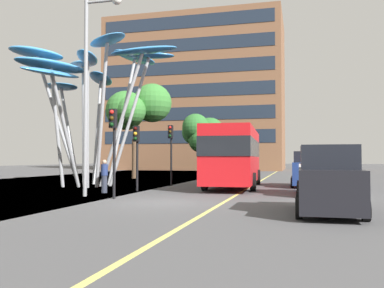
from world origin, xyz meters
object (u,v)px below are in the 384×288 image
traffic_light_kerb_near (113,134)px  pedestrian (104,176)px  red_bus (234,154)px  traffic_light_kerb_far (137,144)px  car_parked_far (309,170)px  leaf_sculpture (89,71)px  car_parked_near (328,182)px  traffic_light_island_mid (171,142)px  car_parked_mid (320,172)px  street_lamp (93,71)px

traffic_light_kerb_near → pedestrian: (-1.74, 2.74, -1.91)m
pedestrian → red_bus: bearing=44.6°
traffic_light_kerb_far → car_parked_far: (8.65, 5.77, -1.44)m
traffic_light_kerb_far → car_parked_far: size_ratio=0.79×
leaf_sculpture → pedestrian: bearing=-53.9°
car_parked_near → car_parked_far: 12.50m
traffic_light_kerb_far → traffic_light_island_mid: 4.63m
leaf_sculpture → traffic_light_kerb_near: bearing=-55.3°
car_parked_mid → traffic_light_kerb_far: bearing=-179.3°
leaf_sculpture → traffic_light_island_mid: leaf_sculpture is taller
red_bus → traffic_light_island_mid: size_ratio=2.70×
traffic_light_island_mid → car_parked_far: size_ratio=0.88×
traffic_light_kerb_far → pedestrian: bearing=-133.4°
pedestrian → car_parked_near: bearing=-28.4°
car_parked_far → car_parked_near: bearing=-88.6°
car_parked_near → street_lamp: 11.39m
traffic_light_kerb_far → street_lamp: (-0.82, -3.18, 3.16)m
leaf_sculpture → traffic_light_kerb_far: leaf_sculpture is taller
traffic_light_kerb_far → car_parked_far: traffic_light_kerb_far is taller
red_bus → car_parked_near: red_bus is taller
traffic_light_kerb_far → car_parked_near: (8.97, -6.73, -1.46)m
car_parked_mid → pedestrian: 10.29m
traffic_light_kerb_near → car_parked_mid: size_ratio=0.99×
traffic_light_kerb_near → pedestrian: bearing=122.5°
red_bus → pedestrian: (-5.57, -5.49, -1.16)m
traffic_light_kerb_near → traffic_light_island_mid: 8.58m
traffic_light_kerb_near → car_parked_near: bearing=-18.1°
traffic_light_island_mid → car_parked_near: (8.55, -11.33, -1.72)m
car_parked_near → leaf_sculpture: bearing=143.5°
traffic_light_kerb_near → car_parked_mid: 9.54m
traffic_light_island_mid → street_lamp: size_ratio=0.42×
red_bus → pedestrian: red_bus is taller
car_parked_near → car_parked_far: bearing=91.4°
traffic_light_kerb_near → pedestrian: size_ratio=2.31×
traffic_light_island_mid → car_parked_mid: size_ratio=0.98×
car_parked_near → car_parked_far: (-0.31, 12.50, 0.02)m
leaf_sculpture → traffic_light_kerb_far: (4.40, -3.17, -4.65)m
car_parked_near → car_parked_far: size_ratio=1.00×
traffic_light_kerb_far → pedestrian: 2.37m
traffic_light_kerb_far → car_parked_near: size_ratio=0.79×
traffic_light_kerb_far → car_parked_far: 10.50m
traffic_light_kerb_far → car_parked_near: 11.31m
traffic_light_kerb_far → pedestrian: (-1.18, -1.25, -1.63)m
car_parked_near → street_lamp: street_lamp is taller
car_parked_near → pedestrian: car_parked_near is taller
leaf_sculpture → pedestrian: leaf_sculpture is taller
car_parked_mid → red_bus: bearing=138.2°
traffic_light_kerb_near → car_parked_near: 9.02m
car_parked_far → pedestrian: bearing=-144.5°
traffic_light_island_mid → street_lamp: 8.39m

